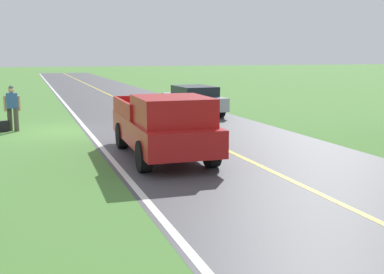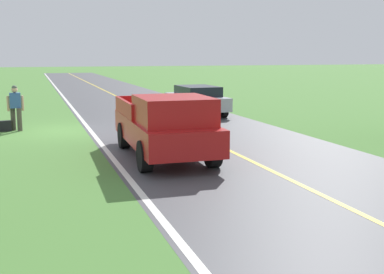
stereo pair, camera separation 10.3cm
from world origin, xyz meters
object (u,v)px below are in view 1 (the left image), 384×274
Objects in this scene: suitcase_carried at (2,126)px; sedan_near_oncoming at (193,99)px; hitchhiker_walking at (12,106)px; pickup_truck_passing at (164,124)px.

sedan_near_oncoming is (-8.62, -2.54, 0.55)m from suitcase_carried.
sedan_near_oncoming is at bearing -163.47° from hitchhiker_walking.
hitchhiker_walking is 7.86m from pickup_truck_passing.
sedan_near_oncoming is (-4.06, -9.11, -0.21)m from pickup_truck_passing.
pickup_truck_passing is at bearing 121.90° from hitchhiker_walking.
hitchhiker_walking is 0.32× the size of pickup_truck_passing.
pickup_truck_passing reaches higher than hitchhiker_walking.
hitchhiker_walking is 0.39× the size of sedan_near_oncoming.
pickup_truck_passing is (-4.15, 6.67, -0.01)m from hitchhiker_walking.
sedan_near_oncoming reaches higher than suitcase_carried.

